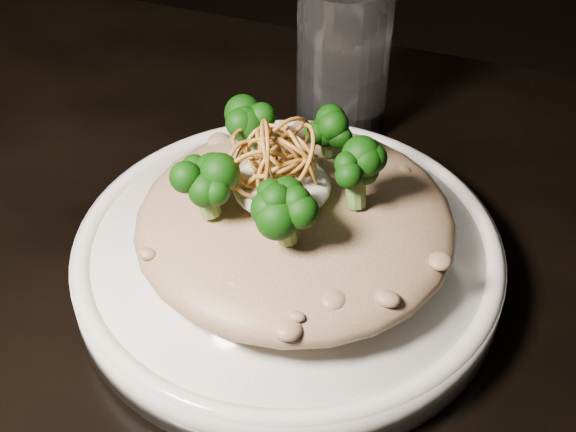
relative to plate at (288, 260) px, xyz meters
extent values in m
cube|color=black|center=(0.08, -0.07, -0.03)|extent=(1.10, 0.80, 0.04)
cylinder|color=black|center=(-0.40, 0.26, -0.41)|extent=(0.05, 0.05, 0.71)
cylinder|color=silver|center=(0.00, 0.00, 0.00)|extent=(0.29, 0.29, 0.03)
ellipsoid|color=brown|center=(0.01, 0.00, 0.04)|extent=(0.21, 0.21, 0.05)
ellipsoid|color=white|center=(0.00, -0.01, 0.07)|extent=(0.06, 0.06, 0.02)
cylinder|color=white|center=(-0.02, 0.18, 0.05)|extent=(0.08, 0.08, 0.13)
camera|label=1|loc=(0.13, -0.37, 0.39)|focal=50.00mm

